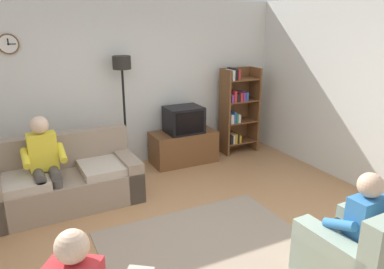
{
  "coord_description": "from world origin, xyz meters",
  "views": [
    {
      "loc": [
        -1.6,
        -3.15,
        2.35
      ],
      "look_at": [
        0.44,
        0.93,
        0.93
      ],
      "focal_mm": 34.21,
      "sensor_mm": 36.0,
      "label": 1
    }
  ],
  "objects_px": {
    "floor_lamp": "(123,82)",
    "armchair_near_bookshelf": "(359,257)",
    "bookshelf": "(237,109)",
    "couch": "(65,182)",
    "tv": "(184,120)",
    "tv_stand": "(183,147)",
    "person_on_couch": "(45,160)",
    "person_in_right_armchair": "(356,222)"
  },
  "relations": [
    {
      "from": "bookshelf",
      "to": "person_on_couch",
      "type": "xyz_separation_m",
      "value": [
        -3.39,
        -0.87,
        -0.11
      ]
    },
    {
      "from": "couch",
      "to": "tv",
      "type": "height_order",
      "value": "tv"
    },
    {
      "from": "couch",
      "to": "tv",
      "type": "bearing_deg",
      "value": 17.81
    },
    {
      "from": "couch",
      "to": "floor_lamp",
      "type": "bearing_deg",
      "value": 35.98
    },
    {
      "from": "tv",
      "to": "person_on_couch",
      "type": "relative_size",
      "value": 0.48
    },
    {
      "from": "person_in_right_armchair",
      "to": "tv",
      "type": "bearing_deg",
      "value": 91.82
    },
    {
      "from": "bookshelf",
      "to": "armchair_near_bookshelf",
      "type": "relative_size",
      "value": 1.73
    },
    {
      "from": "floor_lamp",
      "to": "armchair_near_bookshelf",
      "type": "distance_m",
      "value": 3.97
    },
    {
      "from": "couch",
      "to": "bookshelf",
      "type": "xyz_separation_m",
      "value": [
        3.17,
        0.76,
        0.49
      ]
    },
    {
      "from": "couch",
      "to": "tv_stand",
      "type": "bearing_deg",
      "value": 18.43
    },
    {
      "from": "tv",
      "to": "person_in_right_armchair",
      "type": "relative_size",
      "value": 0.54
    },
    {
      "from": "tv_stand",
      "to": "bookshelf",
      "type": "relative_size",
      "value": 0.7
    },
    {
      "from": "person_on_couch",
      "to": "bookshelf",
      "type": "bearing_deg",
      "value": 14.33
    },
    {
      "from": "floor_lamp",
      "to": "armchair_near_bookshelf",
      "type": "relative_size",
      "value": 2.04
    },
    {
      "from": "person_on_couch",
      "to": "tv_stand",
      "type": "bearing_deg",
      "value": 19.26
    },
    {
      "from": "tv_stand",
      "to": "person_on_couch",
      "type": "relative_size",
      "value": 0.89
    },
    {
      "from": "bookshelf",
      "to": "armchair_near_bookshelf",
      "type": "distance_m",
      "value": 3.78
    },
    {
      "from": "armchair_near_bookshelf",
      "to": "floor_lamp",
      "type": "bearing_deg",
      "value": 106.67
    },
    {
      "from": "tv_stand",
      "to": "floor_lamp",
      "type": "xyz_separation_m",
      "value": [
        -0.98,
        0.1,
        1.18
      ]
    },
    {
      "from": "tv_stand",
      "to": "tv",
      "type": "bearing_deg",
      "value": -90.0
    },
    {
      "from": "floor_lamp",
      "to": "person_in_right_armchair",
      "type": "height_order",
      "value": "floor_lamp"
    },
    {
      "from": "couch",
      "to": "person_in_right_armchair",
      "type": "bearing_deg",
      "value": -51.88
    },
    {
      "from": "floor_lamp",
      "to": "armchair_near_bookshelf",
      "type": "xyz_separation_m",
      "value": [
        1.09,
        -3.63,
        -1.16
      ]
    },
    {
      "from": "bookshelf",
      "to": "armchair_near_bookshelf",
      "type": "xyz_separation_m",
      "value": [
        -1.0,
        -3.61,
        -0.52
      ]
    },
    {
      "from": "couch",
      "to": "armchair_near_bookshelf",
      "type": "height_order",
      "value": "same"
    },
    {
      "from": "couch",
      "to": "armchair_near_bookshelf",
      "type": "distance_m",
      "value": 3.58
    },
    {
      "from": "bookshelf",
      "to": "floor_lamp",
      "type": "distance_m",
      "value": 2.19
    },
    {
      "from": "bookshelf",
      "to": "person_on_couch",
      "type": "distance_m",
      "value": 3.5
    },
    {
      "from": "person_on_couch",
      "to": "person_in_right_armchair",
      "type": "distance_m",
      "value": 3.57
    },
    {
      "from": "couch",
      "to": "armchair_near_bookshelf",
      "type": "xyz_separation_m",
      "value": [
        2.17,
        -2.85,
        -0.02
      ]
    },
    {
      "from": "couch",
      "to": "person_on_couch",
      "type": "xyz_separation_m",
      "value": [
        -0.22,
        -0.11,
        0.39
      ]
    },
    {
      "from": "couch",
      "to": "tv",
      "type": "relative_size",
      "value": 3.21
    },
    {
      "from": "tv",
      "to": "floor_lamp",
      "type": "bearing_deg",
      "value": 172.8
    },
    {
      "from": "tv_stand",
      "to": "bookshelf",
      "type": "distance_m",
      "value": 1.24
    },
    {
      "from": "tv",
      "to": "bookshelf",
      "type": "relative_size",
      "value": 0.38
    },
    {
      "from": "person_on_couch",
      "to": "floor_lamp",
      "type": "bearing_deg",
      "value": 34.53
    },
    {
      "from": "tv",
      "to": "armchair_near_bookshelf",
      "type": "xyz_separation_m",
      "value": [
        0.11,
        -3.51,
        -0.48
      ]
    },
    {
      "from": "tv_stand",
      "to": "floor_lamp",
      "type": "height_order",
      "value": "floor_lamp"
    },
    {
      "from": "couch",
      "to": "bookshelf",
      "type": "relative_size",
      "value": 1.23
    },
    {
      "from": "tv_stand",
      "to": "armchair_near_bookshelf",
      "type": "xyz_separation_m",
      "value": [
        0.11,
        -3.54,
        0.02
      ]
    },
    {
      "from": "couch",
      "to": "tv_stand",
      "type": "xyz_separation_m",
      "value": [
        2.06,
        0.69,
        -0.04
      ]
    },
    {
      "from": "person_in_right_armchair",
      "to": "couch",
      "type": "bearing_deg",
      "value": 128.12
    }
  ]
}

